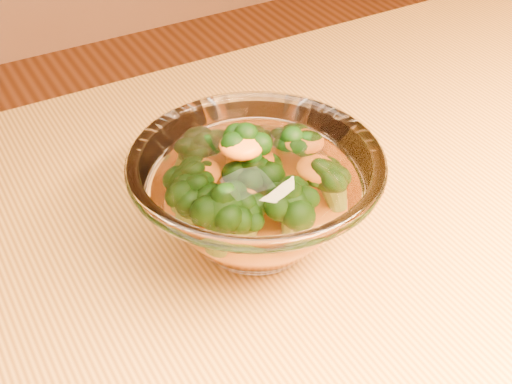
{
  "coord_description": "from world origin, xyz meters",
  "views": [
    {
      "loc": [
        -0.19,
        -0.28,
        1.14
      ],
      "look_at": [
        0.02,
        0.1,
        0.8
      ],
      "focal_mm": 50.0,
      "sensor_mm": 36.0,
      "label": 1
    }
  ],
  "objects": [
    {
      "name": "glass_bowl",
      "position": [
        0.02,
        0.1,
        0.8
      ],
      "size": [
        0.2,
        0.2,
        0.09
      ],
      "color": "white",
      "rests_on": "table"
    },
    {
      "name": "broccoli_heap",
      "position": [
        0.02,
        0.1,
        0.81
      ],
      "size": [
        0.14,
        0.14,
        0.07
      ],
      "color": "black",
      "rests_on": "cheese_sauce"
    },
    {
      "name": "cheese_sauce",
      "position": [
        0.02,
        0.1,
        0.78
      ],
      "size": [
        0.1,
        0.1,
        0.03
      ],
      "primitive_type": "ellipsoid",
      "color": "orange",
      "rests_on": "glass_bowl"
    }
  ]
}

